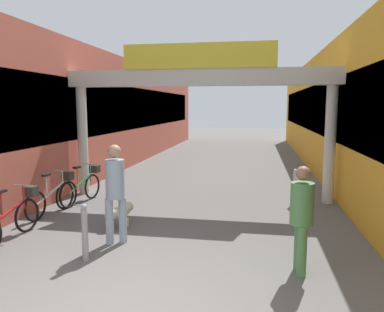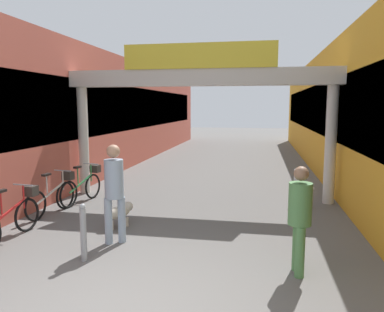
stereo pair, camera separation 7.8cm
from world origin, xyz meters
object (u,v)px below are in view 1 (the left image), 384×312
at_px(pedestrian_with_dog, 115,187).
at_px(bicycle_red_second, 12,216).
at_px(bicycle_silver_third, 54,195).
at_px(bicycle_green_farthest, 83,186).
at_px(cafe_chair_aluminium_nearer, 300,184).
at_px(dog_on_leash, 120,213).
at_px(bollard_post_metal, 85,232).
at_px(pedestrian_companion, 302,213).

distance_m(pedestrian_with_dog, bicycle_red_second, 2.11).
xyz_separation_m(bicycle_silver_third, bicycle_green_farthest, (0.19, 1.10, 0.00)).
xyz_separation_m(bicycle_green_farthest, cafe_chair_aluminium_nearer, (5.52, 0.68, 0.10)).
distance_m(dog_on_leash, bicycle_red_second, 2.02).
bearing_deg(bicycle_silver_third, bollard_post_metal, -51.28).
height_order(bicycle_silver_third, bicycle_green_farthest, same).
bearing_deg(pedestrian_companion, bicycle_green_farthest, 146.49).
xyz_separation_m(bicycle_red_second, bollard_post_metal, (1.82, -0.74, 0.04)).
height_order(dog_on_leash, bollard_post_metal, bollard_post_metal).
height_order(pedestrian_with_dog, cafe_chair_aluminium_nearer, pedestrian_with_dog).
relative_size(pedestrian_with_dog, bicycle_silver_third, 1.08).
distance_m(bollard_post_metal, cafe_chair_aluminium_nearer, 5.64).
distance_m(pedestrian_with_dog, dog_on_leash, 1.18).
bearing_deg(pedestrian_with_dog, dog_on_leash, 106.86).
xyz_separation_m(pedestrian_companion, bicycle_silver_third, (-5.27, 2.26, -0.49)).
relative_size(bicycle_green_farthest, cafe_chair_aluminium_nearer, 1.88).
xyz_separation_m(bicycle_green_farthest, bollard_post_metal, (1.73, -3.50, 0.04)).
relative_size(bicycle_red_second, bicycle_green_farthest, 1.00).
xyz_separation_m(bicycle_red_second, bicycle_green_farthest, (0.09, 2.76, 0.00)).
bearing_deg(bollard_post_metal, dog_on_leash, 92.31).
height_order(pedestrian_companion, cafe_chair_aluminium_nearer, pedestrian_companion).
distance_m(pedestrian_companion, bicycle_green_farthest, 6.12).
height_order(bicycle_green_farthest, cafe_chair_aluminium_nearer, bicycle_green_farthest).
height_order(pedestrian_with_dog, dog_on_leash, pedestrian_with_dog).
height_order(bicycle_red_second, bicycle_green_farthest, same).
bearing_deg(bicycle_green_farthest, bollard_post_metal, -63.68).
height_order(bicycle_silver_third, cafe_chair_aluminium_nearer, bicycle_silver_third).
bearing_deg(bollard_post_metal, pedestrian_companion, 2.28).
xyz_separation_m(pedestrian_companion, bicycle_green_farthest, (-5.08, 3.37, -0.49)).
height_order(bicycle_silver_third, bollard_post_metal, bicycle_silver_third).
height_order(pedestrian_companion, bicycle_red_second, pedestrian_companion).
bearing_deg(bicycle_green_farthest, pedestrian_with_dog, -54.00).
bearing_deg(bollard_post_metal, bicycle_green_farthest, 116.32).
height_order(pedestrian_with_dog, bollard_post_metal, pedestrian_with_dog).
bearing_deg(pedestrian_companion, bollard_post_metal, -177.72).
distance_m(bicycle_silver_third, cafe_chair_aluminium_nearer, 5.98).
bearing_deg(pedestrian_with_dog, pedestrian_companion, -12.69).
xyz_separation_m(pedestrian_with_dog, cafe_chair_aluminium_nearer, (3.59, 3.34, -0.50)).
bearing_deg(dog_on_leash, bicycle_red_second, -150.50).
bearing_deg(bicycle_red_second, pedestrian_with_dog, 3.00).
relative_size(dog_on_leash, cafe_chair_aluminium_nearer, 0.76).
bearing_deg(bicycle_green_farthest, bicycle_red_second, -91.85).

